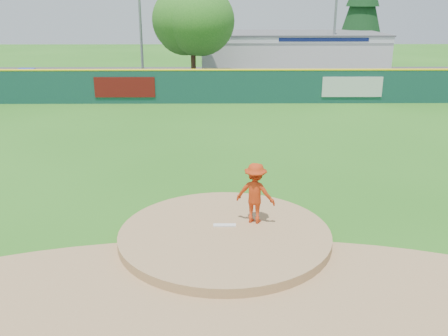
{
  "coord_description": "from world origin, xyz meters",
  "views": [
    {
      "loc": [
        -0.13,
        -11.73,
        5.95
      ],
      "look_at": [
        0.0,
        2.0,
        1.3
      ],
      "focal_mm": 40.0,
      "sensor_mm": 36.0,
      "label": 1
    }
  ],
  "objects_px": {
    "pitcher": "(255,193)",
    "conifer_tree": "(363,4)",
    "pool_building_grp": "(290,52)",
    "light_pole_right": "(336,5)",
    "playground_slide": "(26,81)",
    "deciduous_tree": "(193,20)",
    "van": "(231,77)"
  },
  "relations": [
    {
      "from": "pitcher",
      "to": "conifer_tree",
      "type": "distance_m",
      "value": 37.73
    },
    {
      "from": "pool_building_grp",
      "to": "light_pole_right",
      "type": "bearing_deg",
      "value": -44.95
    },
    {
      "from": "pool_building_grp",
      "to": "conifer_tree",
      "type": "relative_size",
      "value": 1.6
    },
    {
      "from": "pool_building_grp",
      "to": "playground_slide",
      "type": "bearing_deg",
      "value": -151.01
    },
    {
      "from": "pitcher",
      "to": "deciduous_tree",
      "type": "distance_m",
      "value": 24.83
    },
    {
      "from": "pool_building_grp",
      "to": "playground_slide",
      "type": "relative_size",
      "value": 5.21
    },
    {
      "from": "conifer_tree",
      "to": "light_pole_right",
      "type": "distance_m",
      "value": 8.06
    },
    {
      "from": "van",
      "to": "deciduous_tree",
      "type": "relative_size",
      "value": 0.61
    },
    {
      "from": "pitcher",
      "to": "conifer_tree",
      "type": "height_order",
      "value": "conifer_tree"
    },
    {
      "from": "deciduous_tree",
      "to": "light_pole_right",
      "type": "relative_size",
      "value": 0.74
    },
    {
      "from": "playground_slide",
      "to": "conifer_tree",
      "type": "distance_m",
      "value": 30.09
    },
    {
      "from": "conifer_tree",
      "to": "light_pole_right",
      "type": "xyz_separation_m",
      "value": [
        -4.0,
        -7.0,
        0.0
      ]
    },
    {
      "from": "van",
      "to": "deciduous_tree",
      "type": "xyz_separation_m",
      "value": [
        -2.72,
        0.73,
        3.91
      ]
    },
    {
      "from": "pitcher",
      "to": "van",
      "type": "relative_size",
      "value": 0.37
    },
    {
      "from": "pool_building_grp",
      "to": "van",
      "type": "bearing_deg",
      "value": -124.37
    },
    {
      "from": "conifer_tree",
      "to": "light_pole_right",
      "type": "height_order",
      "value": "light_pole_right"
    },
    {
      "from": "pitcher",
      "to": "playground_slide",
      "type": "relative_size",
      "value": 0.57
    },
    {
      "from": "deciduous_tree",
      "to": "pitcher",
      "type": "bearing_deg",
      "value": -83.42
    },
    {
      "from": "deciduous_tree",
      "to": "light_pole_right",
      "type": "height_order",
      "value": "light_pole_right"
    },
    {
      "from": "van",
      "to": "pool_building_grp",
      "type": "distance_m",
      "value": 9.42
    },
    {
      "from": "pitcher",
      "to": "van",
      "type": "bearing_deg",
      "value": -69.47
    },
    {
      "from": "playground_slide",
      "to": "pool_building_grp",
      "type": "bearing_deg",
      "value": 28.99
    },
    {
      "from": "pitcher",
      "to": "light_pole_right",
      "type": "relative_size",
      "value": 0.17
    },
    {
      "from": "pitcher",
      "to": "light_pole_right",
      "type": "xyz_separation_m",
      "value": [
        8.18,
        28.43,
        4.47
      ]
    },
    {
      "from": "pool_building_grp",
      "to": "playground_slide",
      "type": "distance_m",
      "value": 21.67
    },
    {
      "from": "light_pole_right",
      "to": "playground_slide",
      "type": "bearing_deg",
      "value": -161.13
    },
    {
      "from": "deciduous_tree",
      "to": "playground_slide",
      "type": "bearing_deg",
      "value": -162.26
    },
    {
      "from": "deciduous_tree",
      "to": "conifer_tree",
      "type": "relative_size",
      "value": 0.77
    },
    {
      "from": "van",
      "to": "conifer_tree",
      "type": "relative_size",
      "value": 0.47
    },
    {
      "from": "pool_building_grp",
      "to": "light_pole_right",
      "type": "height_order",
      "value": "light_pole_right"
    },
    {
      "from": "pool_building_grp",
      "to": "light_pole_right",
      "type": "xyz_separation_m",
      "value": [
        3.0,
        -2.99,
        3.88
      ]
    },
    {
      "from": "pitcher",
      "to": "conifer_tree",
      "type": "relative_size",
      "value": 0.17
    }
  ]
}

